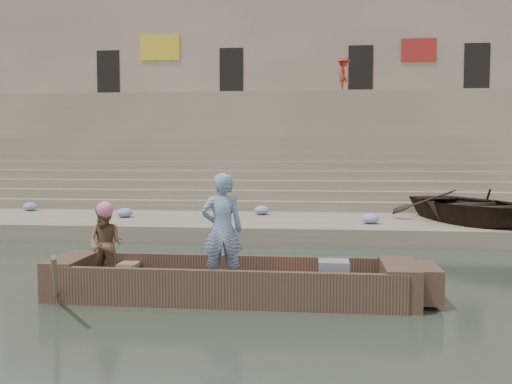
% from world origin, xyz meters
% --- Properties ---
extents(ground, '(120.00, 120.00, 0.00)m').
position_xyz_m(ground, '(0.00, 0.00, 0.00)').
color(ground, '#293427').
rests_on(ground, ground).
extents(lower_landing, '(32.00, 4.00, 0.40)m').
position_xyz_m(lower_landing, '(0.00, 8.00, 0.20)').
color(lower_landing, gray).
rests_on(lower_landing, ground).
extents(mid_landing, '(32.00, 3.00, 2.80)m').
position_xyz_m(mid_landing, '(0.00, 15.50, 1.40)').
color(mid_landing, gray).
rests_on(mid_landing, ground).
extents(upper_landing, '(32.00, 3.00, 5.20)m').
position_xyz_m(upper_landing, '(0.00, 22.50, 2.60)').
color(upper_landing, gray).
rests_on(upper_landing, ground).
extents(ghat_steps, '(32.00, 11.00, 5.20)m').
position_xyz_m(ghat_steps, '(0.00, 17.19, 1.80)').
color(ghat_steps, gray).
rests_on(ghat_steps, ground).
extents(building_wall, '(32.00, 5.07, 11.20)m').
position_xyz_m(building_wall, '(0.00, 26.50, 5.60)').
color(building_wall, tan).
rests_on(building_wall, ground).
extents(main_rowboat, '(5.00, 1.30, 0.22)m').
position_xyz_m(main_rowboat, '(1.59, 0.89, 0.11)').
color(main_rowboat, brown).
rests_on(main_rowboat, ground).
extents(rowboat_trim, '(6.04, 2.63, 1.87)m').
position_xyz_m(rowboat_trim, '(1.79, 0.89, 0.31)').
color(rowboat_trim, brown).
rests_on(rowboat_trim, ground).
extents(standing_man, '(0.71, 0.55, 1.73)m').
position_xyz_m(standing_man, '(1.49, 0.71, 1.08)').
color(standing_man, navy).
rests_on(standing_man, main_rowboat).
extents(rowing_man, '(0.63, 0.52, 1.20)m').
position_xyz_m(rowing_man, '(-0.38, 0.81, 0.82)').
color(rowing_man, '#246D38').
rests_on(rowing_man, main_rowboat).
extents(television, '(0.46, 0.42, 0.40)m').
position_xyz_m(television, '(3.15, 0.89, 0.42)').
color(television, gray).
rests_on(television, main_rowboat).
extents(beached_rowboat, '(4.42, 5.11, 0.89)m').
position_xyz_m(beached_rowboat, '(6.86, 7.77, 0.84)').
color(beached_rowboat, '#2D2116').
rests_on(beached_rowboat, lower_landing).
extents(pedestrian, '(0.88, 1.26, 1.79)m').
position_xyz_m(pedestrian, '(4.03, 21.97, 6.10)').
color(pedestrian, '#A02B1B').
rests_on(pedestrian, upper_landing).
extents(cloth_bundles, '(10.79, 2.54, 0.26)m').
position_xyz_m(cloth_bundles, '(-0.80, 8.41, 0.53)').
color(cloth_bundles, '#3F5999').
rests_on(cloth_bundles, lower_landing).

